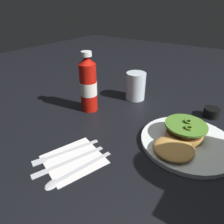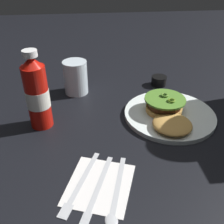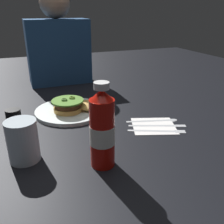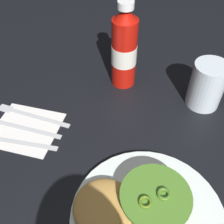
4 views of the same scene
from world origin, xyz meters
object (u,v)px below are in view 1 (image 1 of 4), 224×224
(napkin, at_px, (74,159))
(dinner_plate, at_px, (187,142))
(condiment_cup, at_px, (211,112))
(spoon_utensil, at_px, (71,173))
(butter_knife, at_px, (65,162))
(water_glass, at_px, (136,86))
(burger_sandwich, at_px, (181,137))
(fork_utensil, at_px, (61,153))
(ketchup_bottle, at_px, (88,85))

(napkin, bearing_deg, dinner_plate, 136.64)
(condiment_cup, distance_m, spoon_utensil, 0.56)
(dinner_plate, distance_m, spoon_utensil, 0.36)
(napkin, bearing_deg, butter_knife, -21.39)
(water_glass, distance_m, napkin, 0.45)
(burger_sandwich, distance_m, condiment_cup, 0.24)
(water_glass, height_order, condiment_cup, water_glass)
(burger_sandwich, xyz_separation_m, condiment_cup, (-0.24, 0.04, -0.02))
(water_glass, bearing_deg, burger_sandwich, 51.95)
(condiment_cup, bearing_deg, spoon_utensil, -24.19)
(napkin, bearing_deg, burger_sandwich, 136.18)
(dinner_plate, height_order, fork_utensil, dinner_plate)
(napkin, height_order, butter_knife, butter_knife)
(ketchup_bottle, height_order, butter_knife, ketchup_bottle)
(water_glass, xyz_separation_m, spoon_utensil, (0.49, 0.09, -0.05))
(napkin, bearing_deg, water_glass, -173.04)
(dinner_plate, relative_size, condiment_cup, 4.89)
(napkin, distance_m, fork_utensil, 0.05)
(napkin, relative_size, fork_utensil, 0.80)
(fork_utensil, bearing_deg, burger_sandwich, 131.10)
(dinner_plate, relative_size, butter_knife, 1.43)
(condiment_cup, bearing_deg, burger_sandwich, -9.62)
(burger_sandwich, relative_size, spoon_utensil, 1.10)
(dinner_plate, distance_m, butter_knife, 0.37)
(condiment_cup, bearing_deg, dinner_plate, -6.23)
(napkin, xyz_separation_m, butter_knife, (0.02, -0.01, 0.00))
(dinner_plate, bearing_deg, spoon_utensil, -35.05)
(dinner_plate, bearing_deg, butter_knife, -41.84)
(ketchup_bottle, relative_size, condiment_cup, 4.01)
(ketchup_bottle, bearing_deg, burger_sandwich, 86.93)
(napkin, distance_m, spoon_utensil, 0.05)
(condiment_cup, bearing_deg, water_glass, -85.57)
(condiment_cup, distance_m, napkin, 0.54)
(water_glass, distance_m, fork_utensil, 0.45)
(condiment_cup, bearing_deg, ketchup_bottle, -62.23)
(ketchup_bottle, bearing_deg, spoon_utensil, 32.49)
(burger_sandwich, relative_size, napkin, 1.39)
(dinner_plate, bearing_deg, burger_sandwich, -38.07)
(burger_sandwich, distance_m, water_glass, 0.35)
(water_glass, bearing_deg, dinner_plate, 56.41)
(ketchup_bottle, xyz_separation_m, fork_utensil, (0.25, 0.11, -0.10))
(ketchup_bottle, relative_size, water_glass, 1.95)
(water_glass, distance_m, butter_knife, 0.47)
(dinner_plate, bearing_deg, water_glass, -123.59)
(burger_sandwich, height_order, spoon_utensil, burger_sandwich)
(burger_sandwich, bearing_deg, ketchup_bottle, -93.07)
(dinner_plate, relative_size, burger_sandwich, 1.34)
(spoon_utensil, bearing_deg, dinner_plate, 144.95)
(ketchup_bottle, distance_m, spoon_utensil, 0.36)
(burger_sandwich, bearing_deg, fork_utensil, -48.90)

